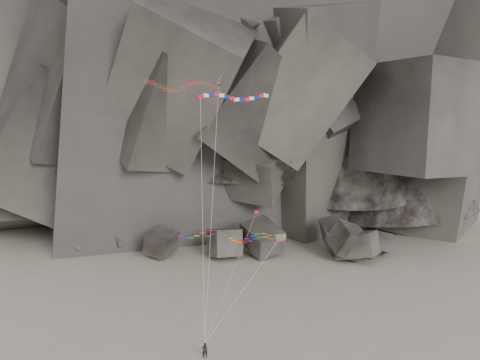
{
  "coord_description": "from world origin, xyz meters",
  "views": [
    {
      "loc": [
        4.72,
        -56.76,
        28.02
      ],
      "look_at": [
        3.98,
        6.0,
        19.25
      ],
      "focal_mm": 35.0,
      "sensor_mm": 36.0,
      "label": 1
    }
  ],
  "objects_px": {
    "banner_kite": "(233,99)",
    "parafoil_kite": "(226,236)",
    "delta_kite": "(178,84)",
    "pennant_kite": "(249,230)",
    "kite_flyer": "(205,349)"
  },
  "relations": [
    {
      "from": "delta_kite",
      "to": "parafoil_kite",
      "type": "bearing_deg",
      "value": -13.51
    },
    {
      "from": "kite_flyer",
      "to": "pennant_kite",
      "type": "distance_m",
      "value": 15.39
    },
    {
      "from": "kite_flyer",
      "to": "banner_kite",
      "type": "distance_m",
      "value": 30.12
    },
    {
      "from": "kite_flyer",
      "to": "parafoil_kite",
      "type": "distance_m",
      "value": 13.79
    },
    {
      "from": "parafoil_kite",
      "to": "kite_flyer",
      "type": "bearing_deg",
      "value": -113.43
    },
    {
      "from": "banner_kite",
      "to": "parafoil_kite",
      "type": "bearing_deg",
      "value": -160.37
    },
    {
      "from": "parafoil_kite",
      "to": "pennant_kite",
      "type": "relative_size",
      "value": 1.03
    },
    {
      "from": "delta_kite",
      "to": "pennant_kite",
      "type": "bearing_deg",
      "value": -0.12
    },
    {
      "from": "delta_kite",
      "to": "parafoil_kite",
      "type": "xyz_separation_m",
      "value": [
        6.2,
        -3.05,
        -19.06
      ]
    },
    {
      "from": "kite_flyer",
      "to": "parafoil_kite",
      "type": "bearing_deg",
      "value": -117.49
    },
    {
      "from": "delta_kite",
      "to": "banner_kite",
      "type": "xyz_separation_m",
      "value": [
        7.18,
        -2.11,
        -1.89
      ]
    },
    {
      "from": "kite_flyer",
      "to": "parafoil_kite",
      "type": "height_order",
      "value": "parafoil_kite"
    },
    {
      "from": "delta_kite",
      "to": "banner_kite",
      "type": "relative_size",
      "value": 1.09
    },
    {
      "from": "banner_kite",
      "to": "pennant_kite",
      "type": "relative_size",
      "value": 2.09
    },
    {
      "from": "kite_flyer",
      "to": "delta_kite",
      "type": "distance_m",
      "value": 32.61
    }
  ]
}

